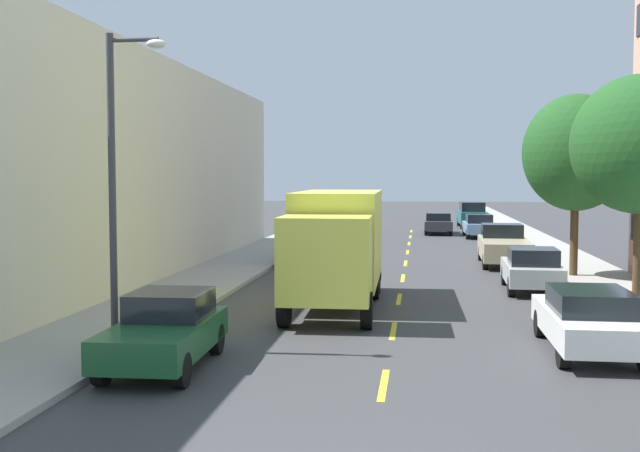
% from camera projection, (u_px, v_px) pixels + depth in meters
% --- Properties ---
extents(ground_plane, '(160.00, 160.00, 0.00)m').
position_uv_depth(ground_plane, '(407.00, 256.00, 36.99)').
color(ground_plane, '#38383A').
extents(sidewalk_left, '(3.20, 120.00, 0.14)m').
position_uv_depth(sidewalk_left, '(254.00, 257.00, 35.93)').
color(sidewalk_left, '#99968E').
rests_on(sidewalk_left, ground_plane).
extents(sidewalk_right, '(3.20, 120.00, 0.14)m').
position_uv_depth(sidewalk_right, '(566.00, 262.00, 34.07)').
color(sidewalk_right, '#99968E').
rests_on(sidewalk_right, ground_plane).
extents(lane_centerline_dashes, '(0.14, 47.20, 0.01)m').
position_uv_depth(lane_centerline_dashes, '(404.00, 270.00, 31.54)').
color(lane_centerline_dashes, yellow).
rests_on(lane_centerline_dashes, ground_plane).
extents(apartment_block_opposite, '(10.00, 36.00, 8.28)m').
position_uv_depth(apartment_block_opposite, '(35.00, 169.00, 28.62)').
color(apartment_block_opposite, beige).
rests_on(apartment_block_opposite, ground_plane).
extents(street_tree_second, '(3.60, 3.60, 6.43)m').
position_uv_depth(street_tree_second, '(640.00, 145.00, 20.20)').
color(street_tree_second, '#47331E').
rests_on(street_tree_second, sidewalk_right).
extents(street_tree_third, '(3.94, 3.94, 6.81)m').
position_uv_depth(street_tree_third, '(576.00, 153.00, 28.59)').
color(street_tree_third, '#47331E').
rests_on(street_tree_third, sidewalk_right).
extents(street_lamp, '(1.35, 0.28, 6.85)m').
position_uv_depth(street_lamp, '(118.00, 166.00, 16.79)').
color(street_lamp, '#38383D').
rests_on(street_lamp, sidewalk_left).
extents(delivery_box_truck, '(2.54, 8.06, 3.41)m').
position_uv_depth(delivery_box_truck, '(337.00, 242.00, 22.70)').
color(delivery_box_truck, '#D8D84C').
rests_on(delivery_box_truck, ground_plane).
extents(parked_sedan_white, '(1.81, 4.50, 1.43)m').
position_uv_depth(parked_sedan_white, '(589.00, 319.00, 16.76)').
color(parked_sedan_white, silver).
rests_on(parked_sedan_white, ground_plane).
extents(parked_pickup_champagne, '(2.12, 5.34, 1.73)m').
position_uv_depth(parked_pickup_champagne, '(504.00, 246.00, 33.44)').
color(parked_pickup_champagne, tan).
rests_on(parked_pickup_champagne, ground_plane).
extents(parked_hatchback_silver, '(1.85, 4.05, 1.50)m').
position_uv_depth(parked_hatchback_silver, '(532.00, 269.00, 25.64)').
color(parked_hatchback_silver, '#B2B5BA').
rests_on(parked_hatchback_silver, ground_plane).
extents(parked_hatchback_sky, '(1.84, 4.04, 1.50)m').
position_uv_depth(parked_hatchback_sky, '(478.00, 226.00, 48.01)').
color(parked_hatchback_sky, '#7A9EC6').
rests_on(parked_hatchback_sky, ground_plane).
extents(parked_suv_teal, '(2.06, 4.85, 1.93)m').
position_uv_depth(parked_suv_teal, '(472.00, 214.00, 57.65)').
color(parked_suv_teal, '#195B60').
rests_on(parked_suv_teal, ground_plane).
extents(parked_hatchback_forest, '(1.86, 4.05, 1.50)m').
position_uv_depth(parked_hatchback_forest, '(165.00, 330.00, 15.50)').
color(parked_hatchback_forest, '#194C28').
rests_on(parked_hatchback_forest, ground_plane).
extents(parked_pickup_navy, '(2.04, 5.31, 1.73)m').
position_uv_depth(parked_pickup_navy, '(344.00, 222.00, 51.24)').
color(parked_pickup_navy, navy).
rests_on(parked_pickup_navy, ground_plane).
extents(parked_pickup_burgundy, '(2.04, 5.32, 1.73)m').
position_uv_depth(parked_pickup_burgundy, '(311.00, 245.00, 34.10)').
color(parked_pickup_burgundy, maroon).
rests_on(parked_pickup_burgundy, ground_plane).
extents(moving_charcoal_sedan, '(1.80, 4.50, 1.43)m').
position_uv_depth(moving_charcoal_sedan, '(438.00, 223.00, 51.24)').
color(moving_charcoal_sedan, '#333338').
rests_on(moving_charcoal_sedan, ground_plane).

